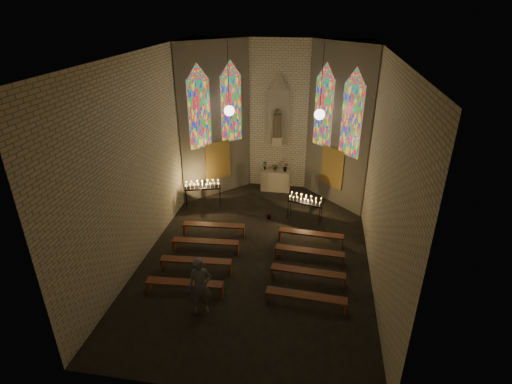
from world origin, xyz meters
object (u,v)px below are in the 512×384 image
altar (276,180)px  aisle_flower_pot (269,215)px  votive_stand_left (202,186)px  votive_stand_right (305,201)px  visitor (200,286)px

altar → aisle_flower_pot: size_ratio=3.77×
altar → aisle_flower_pot: (0.07, -2.92, -0.31)m
votive_stand_left → votive_stand_right: bearing=-23.1°
altar → votive_stand_left: bearing=-142.8°
aisle_flower_pot → votive_stand_right: 1.68m
votive_stand_left → votive_stand_right: votive_stand_left is taller
aisle_flower_pot → votive_stand_left: 3.24m
votive_stand_left → aisle_flower_pot: bearing=-28.1°
votive_stand_left → visitor: bearing=-90.5°
altar → votive_stand_right: size_ratio=0.92×
votive_stand_right → visitor: (-2.73, -5.99, -0.01)m
visitor → votive_stand_right: bearing=44.0°
altar → votive_stand_right: 3.26m
votive_stand_right → aisle_flower_pot: bearing=-158.7°
altar → votive_stand_right: bearing=-61.0°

